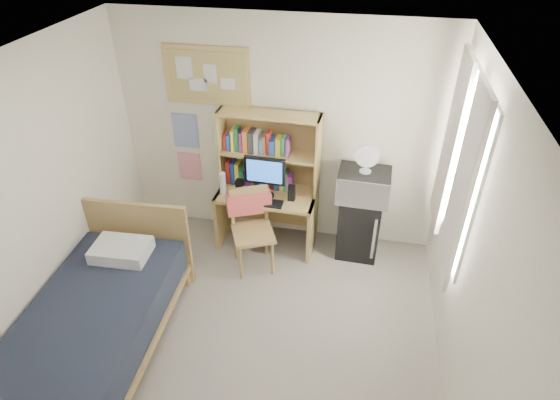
% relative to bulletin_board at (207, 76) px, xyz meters
% --- Properties ---
extents(floor, '(3.60, 4.20, 0.02)m').
position_rel_bulletin_board_xyz_m(floor, '(0.78, -2.08, -1.93)').
color(floor, gray).
rests_on(floor, ground).
extents(ceiling, '(3.60, 4.20, 0.02)m').
position_rel_bulletin_board_xyz_m(ceiling, '(0.78, -2.08, 0.68)').
color(ceiling, white).
rests_on(ceiling, wall_back).
extents(wall_back, '(3.60, 0.04, 2.60)m').
position_rel_bulletin_board_xyz_m(wall_back, '(0.78, 0.02, -0.62)').
color(wall_back, white).
rests_on(wall_back, floor).
extents(wall_left, '(0.04, 4.20, 2.60)m').
position_rel_bulletin_board_xyz_m(wall_left, '(-1.02, -2.08, -0.62)').
color(wall_left, white).
rests_on(wall_left, floor).
extents(wall_right, '(0.04, 4.20, 2.60)m').
position_rel_bulletin_board_xyz_m(wall_right, '(2.58, -2.08, -0.62)').
color(wall_right, white).
rests_on(wall_right, floor).
extents(window_unit, '(0.10, 1.40, 1.70)m').
position_rel_bulletin_board_xyz_m(window_unit, '(2.53, -0.88, -0.32)').
color(window_unit, white).
rests_on(window_unit, wall_right).
extents(curtain_left, '(0.04, 0.55, 1.70)m').
position_rel_bulletin_board_xyz_m(curtain_left, '(2.50, -1.28, -0.32)').
color(curtain_left, white).
rests_on(curtain_left, wall_right).
extents(curtain_right, '(0.04, 0.55, 1.70)m').
position_rel_bulletin_board_xyz_m(curtain_right, '(2.50, -0.48, -0.32)').
color(curtain_right, white).
rests_on(curtain_right, wall_right).
extents(bulletin_board, '(0.94, 0.03, 0.64)m').
position_rel_bulletin_board_xyz_m(bulletin_board, '(0.00, 0.00, 0.00)').
color(bulletin_board, tan).
rests_on(bulletin_board, wall_back).
extents(poster_wave, '(0.30, 0.01, 0.42)m').
position_rel_bulletin_board_xyz_m(poster_wave, '(-0.32, 0.01, -0.67)').
color(poster_wave, '#2A47AA').
rests_on(poster_wave, wall_back).
extents(poster_japan, '(0.28, 0.01, 0.36)m').
position_rel_bulletin_board_xyz_m(poster_japan, '(-0.32, 0.01, -1.14)').
color(poster_japan, '#E3284A').
rests_on(poster_japan, wall_back).
extents(desk, '(1.14, 0.60, 0.70)m').
position_rel_bulletin_board_xyz_m(desk, '(0.69, -0.28, -1.57)').
color(desk, tan).
rests_on(desk, floor).
extents(desk_chair, '(0.62, 0.62, 0.95)m').
position_rel_bulletin_board_xyz_m(desk_chair, '(0.64, -0.73, -1.45)').
color(desk_chair, '#AA8A50').
rests_on(desk_chair, floor).
extents(mini_fridge, '(0.47, 0.47, 0.77)m').
position_rel_bulletin_board_xyz_m(mini_fridge, '(1.76, -0.24, -1.53)').
color(mini_fridge, black).
rests_on(mini_fridge, floor).
extents(bed, '(1.17, 2.20, 0.59)m').
position_rel_bulletin_board_xyz_m(bed, '(-0.46, -2.23, -1.62)').
color(bed, black).
rests_on(bed, floor).
extents(hutch, '(1.13, 0.32, 0.91)m').
position_rel_bulletin_board_xyz_m(hutch, '(0.70, -0.13, -0.76)').
color(hutch, tan).
rests_on(hutch, desk).
extents(monitor, '(0.45, 0.05, 0.48)m').
position_rel_bulletin_board_xyz_m(monitor, '(0.69, -0.34, -0.98)').
color(monitor, black).
rests_on(monitor, desk).
extents(keyboard, '(0.46, 0.16, 0.02)m').
position_rel_bulletin_board_xyz_m(keyboard, '(0.68, -0.48, -1.21)').
color(keyboard, black).
rests_on(keyboard, desk).
extents(speaker_left, '(0.07, 0.07, 0.17)m').
position_rel_bulletin_board_xyz_m(speaker_left, '(0.39, -0.33, -1.13)').
color(speaker_left, black).
rests_on(speaker_left, desk).
extents(speaker_right, '(0.08, 0.08, 0.18)m').
position_rel_bulletin_board_xyz_m(speaker_right, '(0.99, -0.35, -1.13)').
color(speaker_right, black).
rests_on(speaker_right, desk).
extents(water_bottle, '(0.08, 0.08, 0.26)m').
position_rel_bulletin_board_xyz_m(water_bottle, '(0.21, -0.37, -1.09)').
color(water_bottle, silver).
rests_on(water_bottle, desk).
extents(hoodie, '(0.50, 0.33, 0.23)m').
position_rel_bulletin_board_xyz_m(hoodie, '(0.55, -0.55, -1.19)').
color(hoodie, '#CE504E').
rests_on(hoodie, desk_chair).
extents(microwave, '(0.56, 0.44, 0.32)m').
position_rel_bulletin_board_xyz_m(microwave, '(1.76, -0.26, -0.99)').
color(microwave, silver).
rests_on(microwave, mini_fridge).
extents(desk_fan, '(0.26, 0.26, 0.31)m').
position_rel_bulletin_board_xyz_m(desk_fan, '(1.76, -0.26, -0.67)').
color(desk_fan, silver).
rests_on(desk_fan, microwave).
extents(pillow, '(0.55, 0.40, 0.13)m').
position_rel_bulletin_board_xyz_m(pillow, '(-0.49, -1.48, -1.26)').
color(pillow, silver).
rests_on(pillow, bed).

